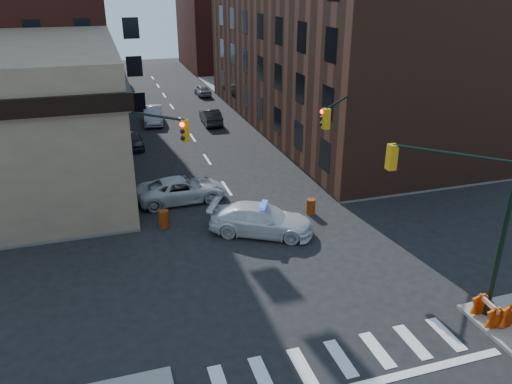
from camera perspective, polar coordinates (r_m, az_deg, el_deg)
ground at (r=24.37m, az=2.50°, el=-8.29°), size 140.00×140.00×0.00m
sidewalk_ne at (r=61.67m, az=12.60°, el=10.79°), size 34.00×54.50×0.15m
commercial_row_ne at (r=46.96m, az=8.57°, el=15.93°), size 14.00×34.00×14.00m
filler_nw at (r=82.11m, az=-24.78°, el=17.89°), size 20.00×18.00×16.00m
filler_ne at (r=80.63m, az=-2.19°, el=18.37°), size 16.00×16.00×12.00m
signal_pole_se at (r=20.89m, az=23.91°, el=-1.74°), size 5.40×5.27×8.00m
signal_pole_nw at (r=26.25m, az=-13.53°, el=3.91°), size 3.58×3.67×8.00m
signal_pole_ne at (r=29.29m, az=9.93°, el=6.21°), size 3.67×3.58×8.00m
tree_ne_near at (r=48.70m, az=0.53°, el=12.25°), size 3.00×3.00×4.85m
tree_ne_far at (r=56.25m, az=-2.05°, el=13.71°), size 3.00×3.00×4.85m
police_car at (r=26.79m, az=0.62°, el=-3.19°), size 6.01×4.66×1.63m
pickup at (r=31.09m, az=-8.49°, el=0.29°), size 5.54×2.75×1.51m
parked_car_wnear at (r=42.00m, az=-13.89°, el=5.78°), size 1.62×3.81×1.28m
parked_car_wfar at (r=48.96m, az=-11.67°, el=8.61°), size 2.14×5.00×1.60m
parked_car_wdeep at (r=67.83m, az=-15.57°, el=12.19°), size 2.53×5.43×1.53m
parked_car_enear at (r=47.93m, az=-5.20°, el=8.58°), size 1.65×4.44×1.45m
parked_car_efar at (r=60.46m, az=-6.12°, el=11.53°), size 1.55×3.83×1.30m
pedestrian_a at (r=31.34m, az=-19.24°, el=-0.10°), size 0.67×0.47×1.74m
pedestrian_b at (r=28.75m, az=-24.09°, el=-2.83°), size 1.00×0.82×1.88m
pedestrian_c at (r=30.86m, az=-24.55°, el=-1.11°), size 1.20×1.05×1.94m
barrel_road at (r=29.33m, az=6.29°, el=-1.67°), size 0.54×0.54×0.92m
barrel_bank at (r=28.03m, az=-10.47°, el=-3.06°), size 0.65×0.65×1.01m
barricade_se_a at (r=22.24m, az=24.95°, el=-12.27°), size 0.69×1.26×0.91m
barricade_nw_a at (r=29.26m, az=-19.15°, el=-2.61°), size 1.34×0.79×0.95m
barricade_nw_b at (r=28.30m, az=-20.84°, el=-3.82°), size 1.25×0.75×0.88m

